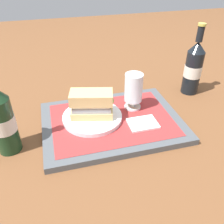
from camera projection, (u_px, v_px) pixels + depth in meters
ground_plane at (112, 125)px, 0.79m from camera, size 3.00×3.00×0.00m
tray at (112, 122)px, 0.78m from camera, size 0.44×0.32×0.02m
placemat at (112, 120)px, 0.78m from camera, size 0.38×0.27×0.00m
plate at (92, 117)px, 0.77m from camera, size 0.19×0.19×0.01m
sandwich at (93, 104)px, 0.75m from camera, size 0.14×0.09×0.08m
beer_glass at (133, 90)px, 0.80m from camera, size 0.06×0.06×0.12m
napkin_folded at (143, 123)px, 0.75m from camera, size 0.09×0.07×0.01m
beer_bottle at (193, 67)px, 0.91m from camera, size 0.07×0.07×0.27m
second_bottle at (2, 119)px, 0.63m from camera, size 0.07×0.07×0.27m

